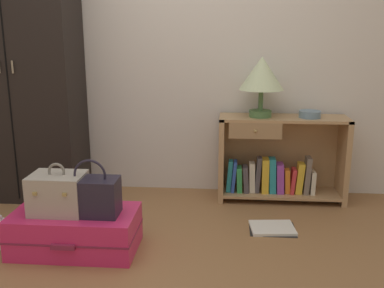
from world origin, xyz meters
name	(u,v)px	position (x,y,z in m)	size (l,w,h in m)	color
ground_plane	(129,277)	(0.00, 0.00, 0.00)	(9.00, 9.00, 0.00)	olive
back_wall	(164,32)	(0.00, 1.50, 1.30)	(6.40, 0.10, 2.60)	silver
wardrobe	(21,65)	(-1.08, 1.20, 1.06)	(0.87, 0.47, 2.12)	black
bookshelf	(278,161)	(0.92, 1.28, 0.31)	(0.98, 0.32, 0.67)	tan
table_lamp	(262,75)	(0.77, 1.26, 0.99)	(0.34, 0.34, 0.46)	#4C7542
bowl	(310,114)	(1.14, 1.25, 0.70)	(0.16, 0.16, 0.05)	slate
suitcase_large	(76,231)	(-0.39, 0.30, 0.12)	(0.76, 0.44, 0.25)	#DB2860
train_case	(58,193)	(-0.48, 0.29, 0.37)	(0.32, 0.25, 0.31)	#A89E8E
handbag	(91,196)	(-0.28, 0.27, 0.36)	(0.33, 0.18, 0.34)	#231E2D
bottle	(0,233)	(-0.87, 0.28, 0.10)	(0.08, 0.08, 0.21)	white
open_book_on_floor	(272,228)	(0.84, 0.68, 0.01)	(0.32, 0.26, 0.02)	white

